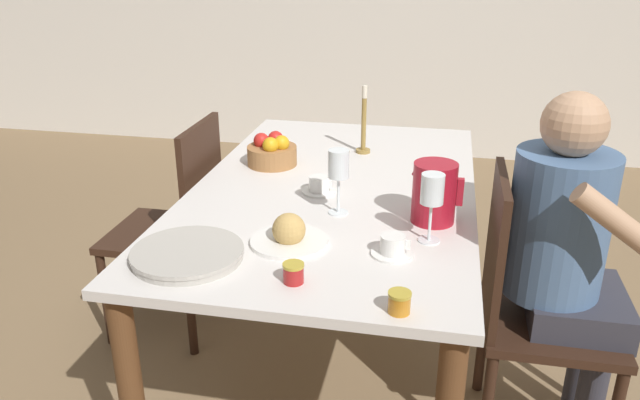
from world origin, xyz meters
The scene contains 16 objects.
ground_plane centered at (0.00, 0.00, 0.00)m, with size 20.00×20.00×0.00m, color #7F6647.
dining_table centered at (0.00, 0.00, 0.66)m, with size 0.99×1.67×0.76m.
chair_person_side centered at (0.68, -0.24, 0.49)m, with size 0.42×0.42×0.92m.
chair_opposite centered at (-0.68, 0.13, 0.49)m, with size 0.42×0.42×0.92m.
person_seated centered at (0.77, -0.22, 0.70)m, with size 0.39×0.41×1.18m.
red_pitcher centered at (0.36, -0.23, 0.86)m, with size 0.16×0.14×0.19m.
wine_glass_water centered at (0.06, -0.23, 0.92)m, with size 0.07×0.07×0.21m.
wine_glass_juice centered at (0.35, -0.38, 0.91)m, with size 0.07×0.07×0.21m.
teacup_near_person centered at (0.25, -0.49, 0.78)m, with size 0.12×0.12×0.06m.
teacup_across centered at (-0.04, -0.06, 0.78)m, with size 0.12×0.12×0.06m.
serving_tray centered at (-0.30, -0.62, 0.77)m, with size 0.31×0.31×0.03m.
bread_plate centered at (-0.05, -0.47, 0.79)m, with size 0.23×0.23×0.10m.
jam_jar_amber centered at (0.02, -0.69, 0.79)m, with size 0.06×0.06×0.05m.
jam_jar_red centered at (0.30, -0.78, 0.79)m, with size 0.06×0.06×0.05m.
fruit_bowl centered at (-0.28, 0.19, 0.81)m, with size 0.19×0.19×0.12m.
candlestick_tall centered at (0.05, 0.41, 0.86)m, with size 0.06×0.06×0.28m.
Camera 1 is at (0.37, -2.05, 1.57)m, focal length 35.00 mm.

